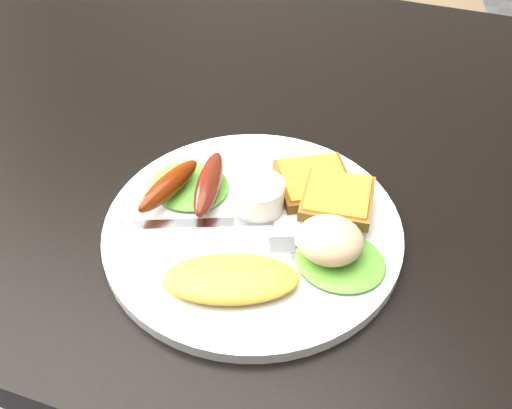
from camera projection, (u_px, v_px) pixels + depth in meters
The scene contains 13 objects.
dining_table at pixel (214, 129), 0.76m from camera, with size 1.20×0.80×0.04m, color black.
dining_chair at pixel (409, 25), 1.54m from camera, with size 0.40×0.40×0.05m, color #9F7B57.
plate at pixel (253, 230), 0.60m from camera, with size 0.30×0.30×0.01m, color white.
lettuce_left at pixel (189, 186), 0.63m from camera, with size 0.09×0.08×0.01m, color #449325.
lettuce_right at pixel (340, 261), 0.55m from camera, with size 0.08×0.08×0.01m, color #34961A.
omelette at pixel (230, 279), 0.53m from camera, with size 0.12×0.06×0.02m, color yellow.
sausage_a at pixel (169, 185), 0.60m from camera, with size 0.02×0.09×0.02m, color #6B1403.
sausage_b at pixel (209, 184), 0.61m from camera, with size 0.02×0.10×0.02m, color #612213.
ramekin at pixel (259, 195), 0.60m from camera, with size 0.05×0.05×0.03m, color white.
toast_a at pixel (314, 183), 0.63m from camera, with size 0.07×0.07×0.01m, color brown.
toast_b at pixel (337, 199), 0.59m from camera, with size 0.07×0.07×0.01m, color #8D5E1C.
potato_salad at pixel (330, 240), 0.55m from camera, with size 0.06×0.06×0.03m, color #F8F4B7.
fork at pixel (196, 224), 0.59m from camera, with size 0.15×0.01×0.00m, color #ADAFB7.
Camera 1 is at (0.25, -0.56, 1.19)m, focal length 42.00 mm.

